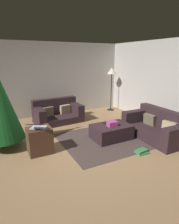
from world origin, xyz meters
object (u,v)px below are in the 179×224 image
ottoman (111,132)px  gift_box (112,124)px  side_table (40,140)px  book_stack (141,152)px  corner_lamp (112,74)px  couch_left (57,113)px  tv_remote (106,124)px  laptop (37,126)px  couch_right (157,127)px

ottoman → gift_box: size_ratio=3.94×
side_table → book_stack: 2.30m
book_stack → corner_lamp: 3.93m
couch_left → corner_lamp: corner_lamp is taller
tv_remote → side_table: bearing=166.3°
laptop → corner_lamp: (3.46, 2.35, 0.79)m
couch_left → tv_remote: (0.73, -1.88, 0.09)m
couch_right → corner_lamp: bearing=-6.5°
gift_box → couch_right: bearing=-18.0°
tv_remote → corner_lamp: (1.66, 2.25, 1.06)m
ottoman → laptop: size_ratio=1.94×
side_table → tv_remote: bearing=1.5°
couch_right → gift_box: size_ratio=7.00×
couch_right → tv_remote: (-1.26, 0.60, 0.11)m
laptop → tv_remote: bearing=3.0°
ottoman → laptop: laptop is taller
couch_left → gift_box: bearing=107.4°
gift_box → corner_lamp: bearing=57.0°
corner_lamp → book_stack: bearing=-112.7°
couch_left → tv_remote: 2.01m
gift_box → side_table: side_table is taller
gift_box → tv_remote: gift_box is taller
couch_right → corner_lamp: 3.11m
ottoman → tv_remote: bearing=121.6°
gift_box → laptop: bearing=176.4°
side_table → laptop: laptop is taller
couch_right → ottoman: bearing=69.9°
couch_left → laptop: laptop is taller
ottoman → couch_left: bearing=112.0°
couch_right → couch_left: bearing=40.2°
couch_left → ottoman: couch_left is taller
gift_box → book_stack: size_ratio=0.81×
tv_remote → book_stack: bearing=-93.1°
tv_remote → laptop: bearing=167.8°
ottoman → tv_remote: tv_remote is taller
ottoman → side_table: bearing=177.1°
couch_left → book_stack: 3.17m
couch_left → laptop: bearing=58.3°
tv_remote → gift_box: bearing=-90.4°
corner_lamp → tv_remote: bearing=-126.4°
ottoman → side_table: side_table is taller
book_stack → ottoman: bearing=99.0°
gift_box → book_stack: bearing=-78.5°
ottoman → couch_right: bearing=-21.6°
ottoman → gift_box: (-0.03, -0.07, 0.25)m
couch_left → couch_right: 3.18m
gift_box → tv_remote: 0.23m
couch_left → ottoman: size_ratio=1.57×
side_table → laptop: size_ratio=1.15×
side_table → ottoman: bearing=-2.9°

